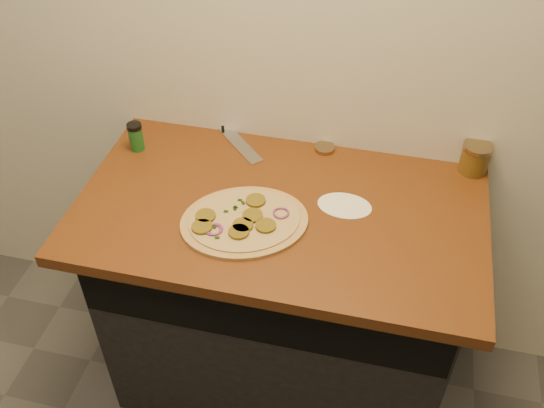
% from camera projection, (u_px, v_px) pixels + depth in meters
% --- Properties ---
extents(cabinet, '(1.10, 0.60, 0.86)m').
position_uv_depth(cabinet, '(281.00, 300.00, 2.12)').
color(cabinet, black).
rests_on(cabinet, ground).
extents(countertop, '(1.20, 0.70, 0.04)m').
position_uv_depth(countertop, '(280.00, 211.00, 1.79)').
color(countertop, brown).
rests_on(countertop, cabinet).
extents(pizza, '(0.47, 0.47, 0.02)m').
position_uv_depth(pizza, '(244.00, 221.00, 1.72)').
color(pizza, tan).
rests_on(pizza, countertop).
extents(chefs_knife, '(0.27, 0.27, 0.02)m').
position_uv_depth(chefs_knife, '(227.00, 130.00, 2.05)').
color(chefs_knife, '#B7BAC1').
rests_on(chefs_knife, countertop).
extents(mason_jar_lid, '(0.08, 0.08, 0.01)m').
position_uv_depth(mason_jar_lid, '(325.00, 148.00, 1.98)').
color(mason_jar_lid, '#927954').
rests_on(mason_jar_lid, countertop).
extents(salsa_jar, '(0.09, 0.09, 0.10)m').
position_uv_depth(salsa_jar, '(475.00, 158.00, 1.87)').
color(salsa_jar, maroon).
rests_on(salsa_jar, countertop).
extents(spice_shaker, '(0.05, 0.05, 0.10)m').
position_uv_depth(spice_shaker, '(136.00, 137.00, 1.95)').
color(spice_shaker, '#1C5922').
rests_on(spice_shaker, countertop).
extents(flour_spill, '(0.17, 0.17, 0.00)m').
position_uv_depth(flour_spill, '(345.00, 206.00, 1.78)').
color(flour_spill, white).
rests_on(flour_spill, countertop).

